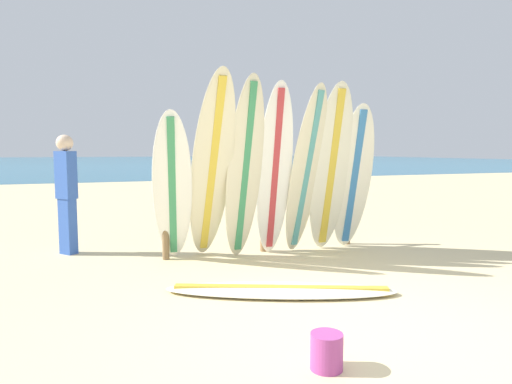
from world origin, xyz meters
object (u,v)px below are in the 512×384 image
(surfboard_leaning_left, at_px, (212,170))
(sand_bucket, at_px, (327,351))
(small_boat_offshore, at_px, (190,167))
(surfboard_leaning_center_left, at_px, (245,169))
(surfboard_leaning_center_right, at_px, (306,171))
(surfboard_leaning_far_right, at_px, (353,178))
(beachgoer_standing, at_px, (66,189))
(surfboard_lying_on_sand, at_px, (281,290))
(surfboard_leaning_right, at_px, (331,169))
(surfboard_leaning_center, at_px, (275,171))
(surfboard_rack, at_px, (263,203))
(surfboard_leaning_far_left, at_px, (172,189))

(surfboard_leaning_left, xyz_separation_m, sand_bucket, (-0.01, -2.92, -1.07))
(small_boat_offshore, relative_size, sand_bucket, 12.29)
(surfboard_leaning_center_left, relative_size, surfboard_leaning_center_right, 1.03)
(surfboard_leaning_far_right, bearing_deg, beachgoer_standing, 163.37)
(small_boat_offshore, height_order, sand_bucket, small_boat_offshore)
(surfboard_leaning_center_right, bearing_deg, surfboard_lying_on_sand, -124.79)
(surfboard_leaning_far_right, bearing_deg, surfboard_leaning_right, -176.35)
(surfboard_leaning_center, bearing_deg, small_boat_offshore, 80.45)
(surfboard_leaning_center, xyz_separation_m, sand_bucket, (-0.86, -2.94, -1.03))
(surfboard_leaning_center_left, xyz_separation_m, surfboard_leaning_center, (0.43, 0.03, -0.03))
(surfboard_leaning_far_right, xyz_separation_m, sand_bucket, (-2.08, -2.96, -0.91))
(surfboard_leaning_left, bearing_deg, beachgoer_standing, 145.86)
(surfboard_leaning_left, height_order, surfboard_leaning_far_right, surfboard_leaning_left)
(surfboard_leaning_center_right, distance_m, surfboard_lying_on_sand, 2.05)
(surfboard_lying_on_sand, distance_m, beachgoer_standing, 3.42)
(beachgoer_standing, bearing_deg, surfboard_leaning_far_right, -16.63)
(surfboard_leaning_center_left, xyz_separation_m, surfboard_leaning_right, (1.27, 0.02, -0.01))
(surfboard_rack, xyz_separation_m, surfboard_leaning_right, (0.85, -0.37, 0.48))
(surfboard_leaning_right, xyz_separation_m, surfboard_lying_on_sand, (-1.37, -1.43, -1.13))
(surfboard_leaning_center_left, xyz_separation_m, surfboard_lying_on_sand, (-0.11, -1.41, -1.14))
(surfboard_lying_on_sand, bearing_deg, surfboard_leaning_left, 102.99)
(surfboard_rack, xyz_separation_m, surfboard_leaning_left, (-0.84, -0.39, 0.50))
(surfboard_leaning_center, bearing_deg, surfboard_leaning_center_right, -2.39)
(surfboard_leaning_far_left, bearing_deg, surfboard_rack, 11.83)
(small_boat_offshore, bearing_deg, surfboard_leaning_far_left, -102.50)
(surfboard_leaning_center_left, xyz_separation_m, surfboard_leaning_center_right, (0.88, 0.01, -0.03))
(surfboard_leaning_center, xyz_separation_m, surfboard_leaning_far_right, (1.22, 0.02, -0.12))
(sand_bucket, bearing_deg, surfboard_rack, 75.56)
(surfboard_leaning_far_left, bearing_deg, sand_bucket, -81.24)
(surfboard_leaning_center, height_order, surfboard_leaning_far_right, surfboard_leaning_center)
(surfboard_leaning_right, bearing_deg, surfboard_leaning_far_left, 177.41)
(surfboard_lying_on_sand, height_order, small_boat_offshore, small_boat_offshore)
(surfboard_leaning_center_left, bearing_deg, surfboard_leaning_far_left, 172.59)
(beachgoer_standing, bearing_deg, surfboard_rack, -16.98)
(surfboard_leaning_far_right, bearing_deg, surfboard_leaning_left, -178.98)
(surfboard_leaning_far_left, xyz_separation_m, beachgoer_standing, (-1.26, 1.06, -0.05))
(beachgoer_standing, bearing_deg, surfboard_leaning_far_left, -40.23)
(surfboard_leaning_center_right, height_order, surfboard_leaning_far_right, surfboard_leaning_center_right)
(surfboard_leaning_center, distance_m, surfboard_lying_on_sand, 1.89)
(surfboard_leaning_center_left, height_order, surfboard_leaning_right, surfboard_leaning_center_left)
(surfboard_leaning_center_left, distance_m, beachgoer_standing, 2.48)
(surfboard_leaning_far_left, relative_size, surfboard_lying_on_sand, 0.81)
(surfboard_leaning_far_left, xyz_separation_m, surfboard_leaning_center_left, (0.91, -0.12, 0.23))
(surfboard_rack, xyz_separation_m, surfboard_leaning_far_right, (1.23, -0.35, 0.35))
(surfboard_leaning_center_left, bearing_deg, sand_bucket, -98.57)
(surfboard_leaning_far_right, xyz_separation_m, small_boat_offshore, (3.03, 25.24, -0.78))
(surfboard_leaning_far_left, height_order, surfboard_leaning_right, surfboard_leaning_right)
(surfboard_rack, height_order, beachgoer_standing, beachgoer_standing)
(surfboard_leaning_center, xyz_separation_m, surfboard_leaning_center_right, (0.45, -0.02, -0.00))
(surfboard_leaning_far_right, height_order, surfboard_lying_on_sand, surfboard_leaning_far_right)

